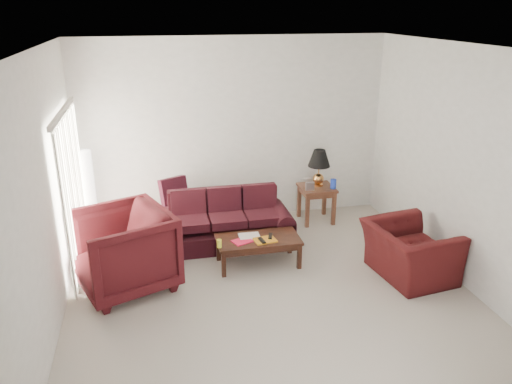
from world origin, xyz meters
TOP-DOWN VIEW (x-y plane):
  - floor at (0.00, 0.00)m, footprint 5.00×5.00m
  - blinds at (-2.42, 1.30)m, footprint 0.10×2.00m
  - sofa at (-0.32, 1.47)m, footprint 2.02×1.00m
  - throw_pillow at (-1.04, 2.13)m, footprint 0.49×0.39m
  - end_table at (1.29, 2.03)m, footprint 0.61×0.61m
  - table_lamp at (1.33, 2.08)m, footprint 0.43×0.43m
  - clock at (1.13, 1.90)m, footprint 0.14×0.05m
  - blue_canister at (1.53, 1.90)m, footprint 0.12×0.12m
  - picture_frame at (1.17, 2.22)m, footprint 0.18×0.20m
  - floor_lamp at (-2.32, 2.20)m, footprint 0.24×0.24m
  - armchair_left at (-1.79, 0.52)m, footprint 1.48×1.46m
  - armchair_right at (1.90, 0.01)m, footprint 1.10×1.21m
  - coffee_table at (0.01, 0.75)m, footprint 1.17×0.61m
  - magazine_red at (-0.23, 0.69)m, footprint 0.31×0.28m
  - magazine_white at (-0.10, 0.83)m, footprint 0.29×0.22m
  - magazine_orange at (0.08, 0.66)m, footprint 0.33×0.26m
  - remote_a at (0.03, 0.62)m, footprint 0.08×0.18m
  - remote_b at (0.18, 0.73)m, footprint 0.10×0.18m
  - yellow_glass at (-0.56, 0.59)m, footprint 0.07×0.07m

SIDE VIEW (x-z plane):
  - floor at x=0.00m, z-range 0.00..0.00m
  - coffee_table at x=0.01m, z-range 0.00..0.40m
  - end_table at x=1.29m, z-range 0.00..0.61m
  - armchair_right at x=1.90m, z-range 0.00..0.71m
  - sofa at x=-0.32m, z-range 0.00..0.80m
  - magazine_red at x=-0.23m, z-range 0.40..0.42m
  - magazine_white at x=-0.10m, z-range 0.40..0.42m
  - magazine_orange at x=0.08m, z-range 0.40..0.42m
  - remote_b at x=0.18m, z-range 0.42..0.44m
  - remote_a at x=0.03m, z-range 0.42..0.44m
  - yellow_glass at x=-0.56m, z-range 0.40..0.51m
  - armchair_left at x=-1.79m, z-range 0.00..1.05m
  - clock at x=1.13m, z-range 0.61..0.74m
  - throw_pillow at x=-1.04m, z-range 0.45..0.90m
  - blue_canister at x=1.53m, z-range 0.61..0.76m
  - picture_frame at x=1.17m, z-range 0.66..0.72m
  - floor_lamp at x=-2.32m, z-range 0.00..1.42m
  - table_lamp at x=1.33m, z-range 0.61..1.22m
  - blinds at x=-2.42m, z-range 0.00..2.16m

